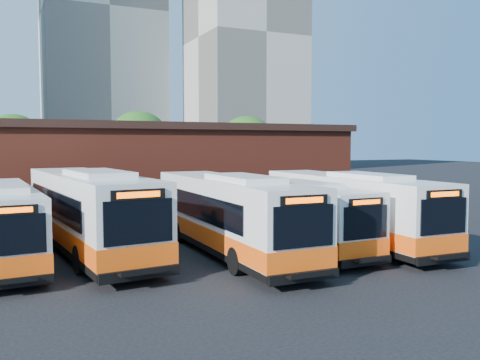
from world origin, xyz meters
name	(u,v)px	position (x,y,z in m)	size (l,w,h in m)	color
ground	(282,260)	(0.00, 0.00, 0.00)	(220.00, 220.00, 0.00)	black
bus_farwest	(1,225)	(-10.80, 4.94, 1.50)	(3.30, 12.25, 3.30)	silver
bus_west	(89,215)	(-7.20, 4.93, 1.73)	(4.31, 14.14, 3.80)	silver
bus_midwest	(288,216)	(1.75, 2.48, 1.46)	(2.69, 11.84, 3.21)	silver
bus_mideast	(229,217)	(-1.53, 2.10, 1.64)	(2.84, 13.27, 3.60)	silver
bus_east	(349,210)	(4.96, 2.05, 1.60)	(3.00, 13.04, 3.53)	silver
transit_worker	(312,244)	(0.49, -1.58, 0.91)	(0.67, 0.44, 1.83)	#121B33
depot_building	(156,165)	(0.00, 20.00, 3.26)	(28.60, 12.60, 6.40)	maroon
tree_west	(13,147)	(-10.00, 32.00, 4.64)	(6.00, 6.00, 7.65)	#382314
tree_mid	(139,143)	(2.00, 34.00, 5.08)	(6.56, 6.56, 8.36)	#382314
tree_east	(247,145)	(13.00, 31.00, 4.83)	(6.24, 6.24, 7.96)	#382314
tower_center	(100,16)	(7.00, 86.00, 30.34)	(22.00, 20.00, 61.20)	silver
tower_right	(244,39)	(30.00, 68.00, 24.34)	(18.00, 18.00, 49.20)	#AFABA1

